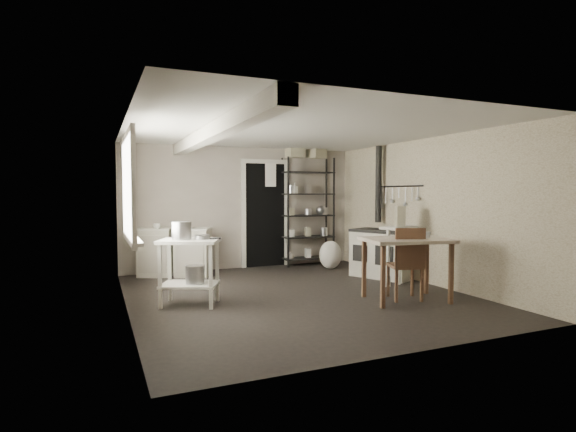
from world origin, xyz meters
name	(u,v)px	position (x,y,z in m)	size (l,w,h in m)	color
floor	(296,295)	(0.00, 0.00, 0.00)	(5.00, 5.00, 0.00)	black
ceiling	(297,131)	(0.00, 0.00, 2.30)	(5.00, 5.00, 0.00)	beige
wall_back	(243,208)	(0.00, 2.50, 1.15)	(4.50, 0.02, 2.30)	#9F9488
wall_front	(412,226)	(0.00, -2.50, 1.15)	(4.50, 0.02, 2.30)	#9F9488
wall_left	(126,217)	(-2.25, 0.00, 1.15)	(0.02, 5.00, 2.30)	#9F9488
wall_right	(425,211)	(2.25, 0.00, 1.15)	(0.02, 5.00, 2.30)	#9F9488
window	(127,188)	(-2.22, 0.20, 1.50)	(0.12, 1.76, 1.28)	silver
doorway	(265,215)	(0.45, 2.47, 1.00)	(0.96, 0.10, 2.08)	silver
ceiling_beam	(211,133)	(-1.20, 0.00, 2.20)	(0.18, 5.00, 0.18)	silver
wallpaper_panel	(424,211)	(2.24, 0.00, 1.15)	(0.01, 5.00, 2.30)	beige
utensil_rail	(399,186)	(2.19, 0.60, 1.55)	(0.06, 1.20, 0.44)	#A5A5A7
prep_table	(190,274)	(-1.49, 0.03, 0.40)	(0.74, 0.53, 0.84)	silver
stockpot	(182,232)	(-1.58, 0.06, 0.94)	(0.25, 0.25, 0.27)	#A5A5A7
saucepan	(202,239)	(-1.34, -0.05, 0.85)	(0.19, 0.19, 0.11)	#A5A5A7
bucket	(195,276)	(-1.43, -0.03, 0.39)	(0.24, 0.24, 0.26)	#A5A5A7
base_cabinets	(175,249)	(-1.33, 2.18, 0.46)	(1.26, 0.54, 0.83)	beige
mixing_bowl	(183,221)	(-1.19, 2.15, 0.96)	(0.29, 0.29, 0.07)	white
counter_cup	(157,221)	(-1.64, 2.13, 0.97)	(0.12, 0.12, 0.09)	white
shelf_rack	(308,217)	(1.29, 2.31, 0.95)	(1.01, 0.39, 2.12)	black
shelf_jar	(295,196)	(0.98, 2.26, 1.38)	(0.09, 0.10, 0.21)	white
storage_box_a	(295,163)	(1.02, 2.34, 2.01)	(0.31, 0.27, 0.21)	#BDB898
storage_box_b	(317,165)	(1.49, 2.32, 1.99)	(0.30, 0.28, 0.19)	#BDB898
stove	(383,251)	(1.89, 0.62, 0.44)	(0.57, 1.03, 0.81)	beige
stovepipe	(378,184)	(2.10, 1.07, 1.59)	(0.10, 0.10, 1.32)	black
side_ledge	(398,257)	(1.76, 0.02, 0.43)	(0.60, 0.32, 0.92)	silver
oats_box	(400,220)	(1.76, -0.01, 1.01)	(0.13, 0.21, 0.32)	#BDB898
work_table	(406,272)	(1.21, -0.87, 0.38)	(1.10, 0.77, 0.84)	beige
table_cup	(427,241)	(1.46, -0.99, 0.80)	(0.09, 0.09, 0.09)	white
chair	(405,264)	(1.24, -0.81, 0.48)	(0.40, 0.42, 0.98)	#503322
flour_sack	(330,256)	(1.48, 1.71, 0.24)	(0.44, 0.37, 0.53)	white
floor_crock	(387,281)	(1.51, -0.02, 0.07)	(0.12, 0.12, 0.15)	white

